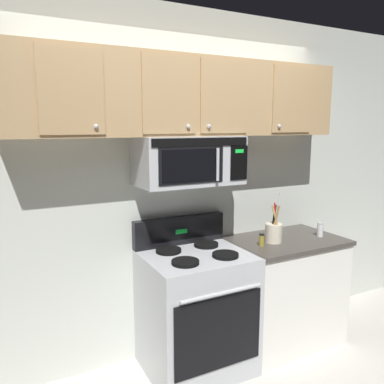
{
  "coord_description": "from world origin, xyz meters",
  "views": [
    {
      "loc": [
        -1.27,
        -1.96,
        1.83
      ],
      "look_at": [
        0.0,
        0.49,
        1.35
      ],
      "focal_mm": 36.23,
      "sensor_mm": 36.0,
      "label": 1
    }
  ],
  "objects_px": {
    "utensil_crock_cream": "(274,231)",
    "salt_shaker": "(320,230)",
    "over_range_microwave": "(189,160)",
    "stove_range": "(196,309)",
    "spice_jar": "(262,240)"
  },
  "relations": [
    {
      "from": "spice_jar",
      "to": "over_range_microwave",
      "type": "bearing_deg",
      "value": 162.13
    },
    {
      "from": "over_range_microwave",
      "to": "salt_shaker",
      "type": "distance_m",
      "value": 1.31
    },
    {
      "from": "utensil_crock_cream",
      "to": "stove_range",
      "type": "bearing_deg",
      "value": 178.1
    },
    {
      "from": "stove_range",
      "to": "utensil_crock_cream",
      "type": "height_order",
      "value": "utensil_crock_cream"
    },
    {
      "from": "utensil_crock_cream",
      "to": "salt_shaker",
      "type": "distance_m",
      "value": 0.46
    },
    {
      "from": "over_range_microwave",
      "to": "spice_jar",
      "type": "distance_m",
      "value": 0.85
    },
    {
      "from": "salt_shaker",
      "to": "spice_jar",
      "type": "bearing_deg",
      "value": 178.23
    },
    {
      "from": "utensil_crock_cream",
      "to": "salt_shaker",
      "type": "height_order",
      "value": "utensil_crock_cream"
    },
    {
      "from": "utensil_crock_cream",
      "to": "over_range_microwave",
      "type": "bearing_deg",
      "value": 168.61
    },
    {
      "from": "stove_range",
      "to": "spice_jar",
      "type": "relative_size",
      "value": 11.21
    },
    {
      "from": "salt_shaker",
      "to": "spice_jar",
      "type": "xyz_separation_m",
      "value": [
        -0.6,
        0.02,
        -0.01
      ]
    },
    {
      "from": "utensil_crock_cream",
      "to": "salt_shaker",
      "type": "xyz_separation_m",
      "value": [
        0.45,
        -0.05,
        -0.03
      ]
    },
    {
      "from": "stove_range",
      "to": "spice_jar",
      "type": "distance_m",
      "value": 0.73
    },
    {
      "from": "over_range_microwave",
      "to": "utensil_crock_cream",
      "type": "relative_size",
      "value": 1.9
    },
    {
      "from": "utensil_crock_cream",
      "to": "salt_shaker",
      "type": "bearing_deg",
      "value": -6.92
    }
  ]
}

